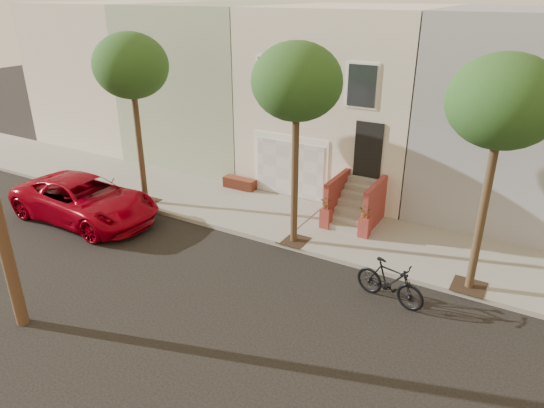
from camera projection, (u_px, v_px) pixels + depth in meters
The scene contains 8 objects.
ground at pixel (196, 294), 13.60m from camera, with size 90.00×90.00×0.00m, color black.
sidewalk at pixel (288, 220), 17.81m from camera, with size 40.00×3.70×0.15m, color gray.
house_row at pixel (353, 94), 21.02m from camera, with size 33.10×11.70×7.00m.
tree_left at pixel (131, 67), 17.11m from camera, with size 2.70×2.57×6.30m.
tree_mid at pixel (297, 83), 14.13m from camera, with size 2.70×2.57×6.30m.
tree_right at pixel (503, 103), 11.61m from camera, with size 2.70×2.57×6.30m.
pickup_truck at pixel (85, 200), 17.69m from camera, with size 2.63×5.70×1.58m, color #990012.
motorcycle at pixel (390, 282), 13.05m from camera, with size 0.56×2.00×1.20m, color black.
Camera 1 is at (7.55, -8.88, 7.72)m, focal length 32.46 mm.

